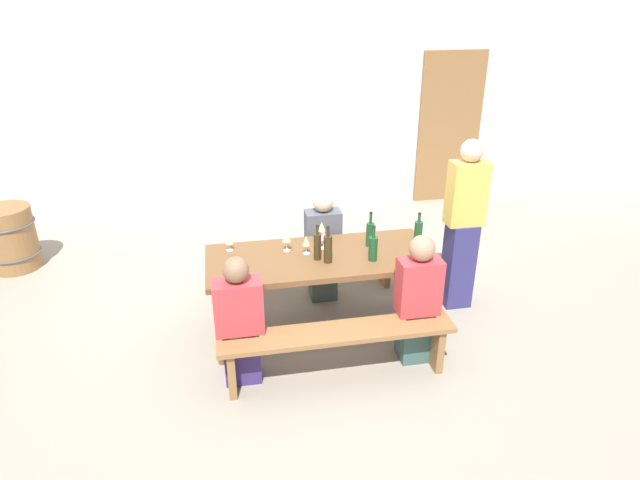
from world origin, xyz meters
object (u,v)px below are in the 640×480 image
object	(u,v)px
wine_glass_3	(229,240)
seated_guest_near_1	(417,301)
wine_glass_4	(306,241)
wine_barrel	(11,238)
wine_glass_1	(286,237)
wine_bottle_4	(373,248)
seated_guest_near_0	(240,323)
wooden_door	(449,128)
wine_bottle_2	(418,234)
bench_far	(307,260)
wine_bottle_1	(370,234)
wine_bottle_3	(317,246)
standing_host	(463,228)
wine_glass_0	(324,236)
bench_near	(337,341)
tasting_table	(320,264)
wine_bottle_0	(328,248)
seated_guest_far_0	(323,248)
wine_glass_2	(322,227)

from	to	relation	value
wine_glass_3	seated_guest_near_1	bearing A→B (deg)	-28.92
wine_glass_4	wine_barrel	distance (m)	3.52
wine_barrel	wine_glass_1	bearing A→B (deg)	-30.53
wine_bottle_4	seated_guest_near_0	xyz separation A→B (m)	(-1.16, -0.40, -0.36)
wine_glass_4	seated_guest_near_0	xyz separation A→B (m)	(-0.63, -0.62, -0.36)
wine_glass_1	wooden_door	bearing A→B (deg)	46.51
wine_bottle_4	wine_bottle_2	bearing A→B (deg)	21.06
wooden_door	seated_guest_near_0	distance (m)	4.78
wooden_door	bench_far	world-z (taller)	wooden_door
wine_bottle_1	wine_bottle_3	bearing A→B (deg)	-161.40
wine_bottle_3	wine_glass_4	size ratio (longest dim) A/B	1.86
bench_far	standing_host	distance (m)	1.56
wine_bottle_2	seated_guest_near_1	world-z (taller)	seated_guest_near_1
wine_glass_1	wine_bottle_2	bearing A→B (deg)	-6.71
wine_bottle_2	standing_host	bearing A→B (deg)	19.14
wine_bottle_2	wine_glass_0	bearing A→B (deg)	171.57
wine_bottle_2	wine_barrel	bearing A→B (deg)	155.62
wine_glass_4	standing_host	bearing A→B (deg)	4.91
bench_near	wine_glass_3	size ratio (longest dim) A/B	12.27
bench_near	wine_glass_4	world-z (taller)	wine_glass_4
wine_bottle_1	wine_bottle_3	world-z (taller)	wine_bottle_1
wine_glass_1	wine_glass_3	size ratio (longest dim) A/B	1.23
tasting_table	standing_host	size ratio (longest dim) A/B	1.18
bench_far	wine_bottle_0	bearing A→B (deg)	-87.05
wine_barrel	bench_far	bearing A→B (deg)	-19.76
wooden_door	standing_host	bearing A→B (deg)	-110.05
tasting_table	wine_glass_4	distance (m)	0.24
wine_glass_1	seated_guest_far_0	xyz separation A→B (m)	(0.41, 0.41, -0.34)
wine_glass_2	wine_glass_3	distance (m)	0.84
wine_bottle_1	wine_barrel	distance (m)	4.01
tasting_table	wine_barrel	distance (m)	3.63
wine_glass_4	tasting_table	bearing A→B (deg)	-29.12
wine_glass_2	seated_guest_near_1	world-z (taller)	seated_guest_near_1
wine_glass_4	wine_bottle_2	bearing A→B (deg)	-2.70
seated_guest_near_0	wine_barrel	distance (m)	3.37
bench_near	bench_far	size ratio (longest dim) A/B	1.00
seated_guest_near_0	wine_glass_2	bearing A→B (deg)	-42.78
wine_bottle_0	seated_guest_far_0	size ratio (longest dim) A/B	0.29
wine_bottle_0	wine_glass_1	bearing A→B (deg)	138.26
wine_glass_0	standing_host	distance (m)	1.34
seated_guest_near_0	bench_near	bearing A→B (deg)	-101.48
wine_bottle_0	wine_glass_4	world-z (taller)	wine_bottle_0
wine_glass_2	wine_glass_3	world-z (taller)	wine_glass_2
wine_bottle_3	wine_barrel	distance (m)	3.65
bench_far	wine_glass_4	xyz separation A→B (m)	(-0.11, -0.65, 0.52)
wine_bottle_4	wine_glass_0	bearing A→B (deg)	140.62
wine_glass_1	tasting_table	bearing A→B (deg)	-29.22
wine_bottle_1	seated_guest_far_0	size ratio (longest dim) A/B	0.29
seated_guest_near_0	wooden_door	bearing A→B (deg)	-41.69
wine_bottle_4	seated_guest_far_0	xyz separation A→B (m)	(-0.29, 0.72, -0.32)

